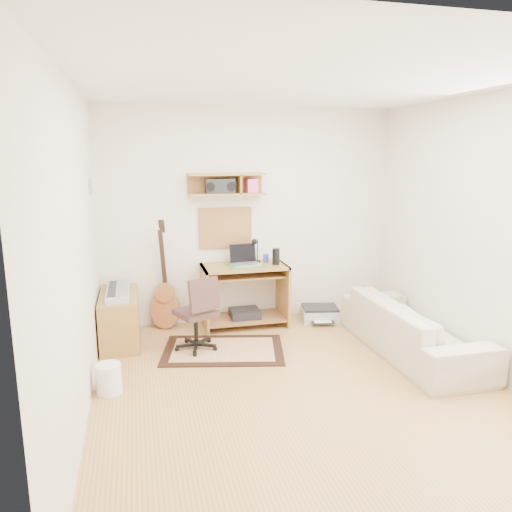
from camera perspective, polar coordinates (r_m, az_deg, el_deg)
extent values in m
cube|color=tan|center=(4.52, 5.24, -15.19)|extent=(3.60, 4.00, 0.01)
cube|color=white|center=(4.07, 5.97, 19.67)|extent=(3.60, 4.00, 0.01)
cube|color=silver|center=(6.00, -0.81, 4.69)|extent=(3.60, 0.01, 2.60)
cube|color=silver|center=(3.90, -20.33, 0.06)|extent=(0.01, 4.00, 2.60)
cube|color=silver|center=(4.99, 25.52, 2.08)|extent=(0.01, 4.00, 2.60)
cube|color=olive|center=(5.78, -3.45, 8.37)|extent=(0.90, 0.25, 0.26)
cube|color=tan|center=(5.94, -3.58, 3.32)|extent=(0.64, 0.03, 0.49)
cube|color=#4C8CBF|center=(5.32, -18.77, 7.70)|extent=(0.02, 0.20, 0.15)
cylinder|color=black|center=(5.83, 2.35, -0.06)|extent=(0.09, 0.09, 0.19)
cylinder|color=#333E99|center=(5.95, 1.17, -0.25)|extent=(0.07, 0.07, 0.10)
cube|color=black|center=(5.76, -4.24, 8.15)|extent=(0.33, 0.15, 0.17)
cube|color=beige|center=(5.28, -3.83, -10.88)|extent=(1.41, 1.09, 0.02)
cube|color=olive|center=(5.61, -15.65, -7.04)|extent=(0.40, 0.90, 0.55)
cube|color=#B2B5BA|center=(5.52, -15.83, -4.01)|extent=(0.24, 0.76, 0.07)
cylinder|color=white|center=(4.56, -16.82, -13.54)|extent=(0.28, 0.28, 0.26)
cube|color=#A5A8AA|center=(6.21, 7.46, -6.70)|extent=(0.50, 0.42, 0.17)
imported|color=#BDB196|center=(5.34, 17.82, -7.01)|extent=(0.56, 1.91, 0.75)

